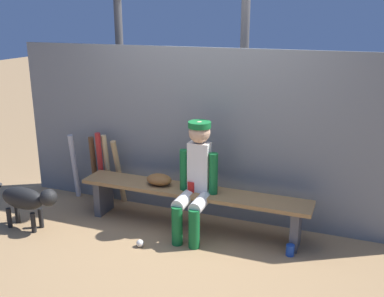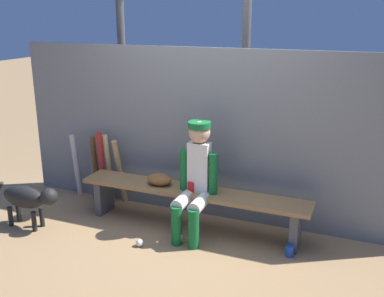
{
  "view_description": "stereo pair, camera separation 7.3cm",
  "coord_description": "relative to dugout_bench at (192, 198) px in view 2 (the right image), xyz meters",
  "views": [
    {
      "loc": [
        1.57,
        -4.04,
        2.22
      ],
      "look_at": [
        0.0,
        0.0,
        0.89
      ],
      "focal_mm": 41.74,
      "sensor_mm": 36.0,
      "label": 1
    },
    {
      "loc": [
        1.64,
        -4.01,
        2.22
      ],
      "look_at": [
        0.0,
        0.0,
        0.89
      ],
      "focal_mm": 41.74,
      "sensor_mm": 36.0,
      "label": 2
    }
  ],
  "objects": [
    {
      "name": "bat_aluminum_red",
      "position": [
        -1.25,
        0.21,
        0.1
      ],
      "size": [
        0.09,
        0.14,
        0.89
      ],
      "primitive_type": "cylinder",
      "rotation": [
        0.07,
        0.0,
        0.17
      ],
      "color": "#B22323",
      "rests_on": "ground_plane"
    },
    {
      "name": "bat_wood_natural",
      "position": [
        -1.2,
        0.28,
        0.08
      ],
      "size": [
        0.09,
        0.14,
        0.85
      ],
      "primitive_type": "cylinder",
      "rotation": [
        0.09,
        0.0,
        -0.16
      ],
      "color": "tan",
      "rests_on": "ground_plane"
    },
    {
      "name": "bat_wood_dark",
      "position": [
        -1.4,
        0.3,
        0.06
      ],
      "size": [
        0.09,
        0.15,
        0.81
      ],
      "primitive_type": "cylinder",
      "rotation": [
        0.1,
        0.0,
        0.21
      ],
      "color": "brown",
      "rests_on": "ground_plane"
    },
    {
      "name": "dugout_bench",
      "position": [
        0.0,
        0.0,
        0.0
      ],
      "size": [
        2.48,
        0.36,
        0.44
      ],
      "color": "olive",
      "rests_on": "ground_plane"
    },
    {
      "name": "chainlink_fence",
      "position": [
        0.0,
        0.39,
        0.59
      ],
      "size": [
        4.58,
        0.03,
        1.88
      ],
      "primitive_type": "cube",
      "color": "slate",
      "rests_on": "ground_plane"
    },
    {
      "name": "dog",
      "position": [
        -1.62,
        -0.64,
        -0.01
      ],
      "size": [
        0.84,
        0.2,
        0.49
      ],
      "color": "black",
      "rests_on": "ground_plane"
    },
    {
      "name": "baseball",
      "position": [
        -0.33,
        -0.56,
        -0.31
      ],
      "size": [
        0.07,
        0.07,
        0.07
      ],
      "primitive_type": "sphere",
      "color": "white",
      "rests_on": "ground_plane"
    },
    {
      "name": "cup_on_ground",
      "position": [
        1.08,
        -0.19,
        -0.29
      ],
      "size": [
        0.08,
        0.08,
        0.11
      ],
      "primitive_type": "cylinder",
      "color": "#1E47AD",
      "rests_on": "ground_plane"
    },
    {
      "name": "ground_plane",
      "position": [
        0.0,
        0.0,
        -0.35
      ],
      "size": [
        30.0,
        30.0,
        0.0
      ],
      "primitive_type": "plane",
      "color": "#9E7A51"
    },
    {
      "name": "player_seated",
      "position": [
        0.08,
        -0.11,
        0.29
      ],
      "size": [
        0.41,
        0.55,
        1.18
      ],
      "color": "silver",
      "rests_on": "ground_plane"
    },
    {
      "name": "baseball_glove",
      "position": [
        -0.38,
        0.0,
        0.16
      ],
      "size": [
        0.28,
        0.2,
        0.12
      ],
      "primitive_type": "ellipsoid",
      "color": "brown",
      "rests_on": "dugout_bench"
    },
    {
      "name": "bat_aluminum_silver",
      "position": [
        -1.66,
        0.26,
        0.06
      ],
      "size": [
        0.07,
        0.14,
        0.81
      ],
      "primitive_type": "cylinder",
      "rotation": [
        0.09,
        0.0,
        -0.06
      ],
      "color": "#B7B7BC",
      "rests_on": "ground_plane"
    },
    {
      "name": "bat_wood_tan",
      "position": [
        -1.05,
        0.29,
        0.06
      ],
      "size": [
        0.09,
        0.23,
        0.81
      ],
      "primitive_type": "cylinder",
      "rotation": [
        0.2,
        0.0,
        -0.14
      ],
      "color": "tan",
      "rests_on": "ground_plane"
    },
    {
      "name": "cup_on_bench",
      "position": [
        0.01,
        -0.05,
        0.15
      ],
      "size": [
        0.08,
        0.08,
        0.11
      ],
      "primitive_type": "cylinder",
      "color": "red",
      "rests_on": "dugout_bench"
    }
  ]
}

